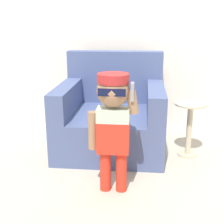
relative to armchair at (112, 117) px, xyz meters
The scene contains 5 objects.
ground_plane 0.37m from the armchair, 11.34° to the right, with size 10.00×10.00×0.00m, color #BCB29E.
wall_back 1.18m from the armchair, 75.53° to the left, with size 10.00×0.05×2.60m.
armchair is the anchor object (origin of this frame).
person_child 0.95m from the armchair, 83.57° to the right, with size 0.38×0.29×0.93m.
side_table 0.79m from the armchair, 10.94° to the right, with size 0.31×0.31×0.53m.
Camera 1 is at (0.15, -3.05, 1.31)m, focal length 50.00 mm.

